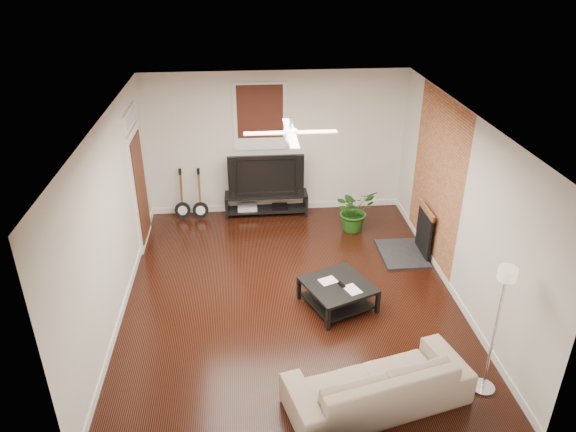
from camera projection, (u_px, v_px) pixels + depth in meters
name	position (u px, v px, depth m)	size (l,w,h in m)	color
room	(290.00, 213.00, 7.70)	(5.01, 6.01, 2.81)	black
brick_accent	(436.00, 180.00, 8.78)	(0.02, 2.20, 2.80)	#A35834
fireplace	(413.00, 231.00, 9.18)	(0.80, 1.10, 0.92)	black
window_back	(260.00, 117.00, 10.06)	(1.00, 0.06, 1.30)	black
door_left	(138.00, 177.00, 9.26)	(0.08, 1.00, 2.50)	white
tv_stand	(266.00, 204.00, 10.68)	(1.62, 0.43, 0.45)	black
tv	(266.00, 173.00, 10.41)	(1.46, 0.19, 0.84)	black
coffee_table	(338.00, 295.00, 7.98)	(0.90, 0.90, 0.38)	black
sofa	(378.00, 382.00, 6.23)	(2.13, 0.83, 0.62)	#C4AA93
floor_lamp	(495.00, 332.00, 6.17)	(0.29, 0.29, 1.74)	white
potted_plant	(354.00, 210.00, 10.02)	(0.75, 0.65, 0.83)	#1F5016
guitar_left	(181.00, 195.00, 10.40)	(0.31, 0.22, 1.00)	black
guitar_right	(199.00, 195.00, 10.40)	(0.31, 0.22, 1.00)	black
ceiling_fan	(291.00, 133.00, 7.15)	(1.24, 1.24, 0.32)	white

